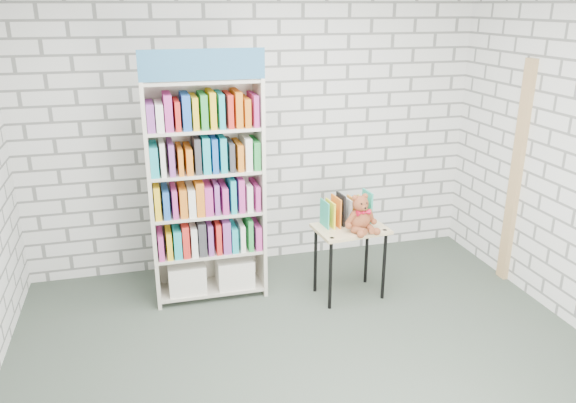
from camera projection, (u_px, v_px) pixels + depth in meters
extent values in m
plane|color=#3C473C|center=(316.00, 369.00, 4.13)|extent=(4.50, 4.50, 0.00)
cube|color=silver|center=(256.00, 127.00, 5.49)|extent=(4.50, 0.02, 2.80)
cube|color=silver|center=(506.00, 372.00, 1.84)|extent=(4.50, 0.02, 2.80)
cube|color=beige|center=(150.00, 197.00, 4.77)|extent=(0.03, 0.38, 1.98)
cube|color=beige|center=(260.00, 188.00, 5.01)|extent=(0.03, 0.38, 1.98)
cube|color=beige|center=(204.00, 186.00, 5.06)|extent=(0.99, 0.02, 1.98)
cube|color=teal|center=(203.00, 65.00, 4.35)|extent=(0.99, 0.02, 0.24)
cube|color=beige|center=(211.00, 287.00, 5.20)|extent=(0.92, 0.36, 0.03)
cube|color=beige|center=(209.00, 250.00, 5.07)|extent=(0.92, 0.36, 0.03)
cube|color=beige|center=(208.00, 211.00, 4.95)|extent=(0.92, 0.36, 0.03)
cube|color=beige|center=(205.00, 171.00, 4.82)|extent=(0.92, 0.36, 0.03)
cube|color=beige|center=(203.00, 128.00, 4.70)|extent=(0.92, 0.36, 0.03)
cube|color=beige|center=(201.00, 80.00, 4.57)|extent=(0.92, 0.36, 0.03)
cube|color=silver|center=(187.00, 276.00, 5.10)|extent=(0.33, 0.32, 0.26)
cube|color=silver|center=(234.00, 270.00, 5.20)|extent=(0.33, 0.32, 0.26)
cube|color=blue|center=(209.00, 236.00, 5.02)|extent=(0.92, 0.32, 0.26)
cube|color=green|center=(207.00, 196.00, 4.89)|extent=(0.92, 0.32, 0.26)
cube|color=orange|center=(205.00, 155.00, 4.77)|extent=(0.92, 0.32, 0.26)
cube|color=#BF338C|center=(203.00, 111.00, 4.64)|extent=(0.92, 0.32, 0.26)
cube|color=tan|center=(351.00, 229.00, 4.98)|extent=(0.66, 0.49, 0.03)
cylinder|color=black|center=(330.00, 275.00, 4.86)|extent=(0.03, 0.03, 0.64)
cylinder|color=black|center=(315.00, 260.00, 5.16)|extent=(0.03, 0.03, 0.64)
cylinder|color=black|center=(384.00, 266.00, 5.03)|extent=(0.03, 0.03, 0.64)
cylinder|color=black|center=(367.00, 252.00, 5.33)|extent=(0.03, 0.03, 0.64)
cylinder|color=black|center=(332.00, 238.00, 4.76)|extent=(0.04, 0.04, 0.01)
cylinder|color=black|center=(385.00, 230.00, 4.92)|extent=(0.04, 0.04, 0.01)
cube|color=teal|center=(325.00, 213.00, 4.95)|extent=(0.03, 0.19, 0.26)
cube|color=yellow|center=(330.00, 212.00, 4.97)|extent=(0.03, 0.19, 0.26)
cube|color=orange|center=(336.00, 211.00, 4.99)|extent=(0.03, 0.19, 0.26)
cube|color=black|center=(341.00, 211.00, 5.01)|extent=(0.03, 0.19, 0.26)
cube|color=silver|center=(346.00, 210.00, 5.02)|extent=(0.03, 0.19, 0.26)
cube|color=orange|center=(352.00, 209.00, 5.04)|extent=(0.03, 0.19, 0.26)
cube|color=#38BCD5|center=(357.00, 209.00, 5.06)|extent=(0.03, 0.19, 0.26)
cube|color=gold|center=(362.00, 208.00, 5.07)|extent=(0.03, 0.19, 0.26)
cube|color=teal|center=(367.00, 207.00, 5.09)|extent=(0.03, 0.19, 0.26)
ellipsoid|color=brown|center=(360.00, 219.00, 4.89)|extent=(0.20, 0.17, 0.20)
sphere|color=brown|center=(361.00, 204.00, 4.84)|extent=(0.14, 0.14, 0.14)
sphere|color=brown|center=(355.00, 198.00, 4.81)|extent=(0.05, 0.05, 0.05)
sphere|color=brown|center=(365.00, 196.00, 4.85)|extent=(0.05, 0.05, 0.05)
sphere|color=brown|center=(364.00, 208.00, 4.79)|extent=(0.06, 0.06, 0.06)
sphere|color=black|center=(361.00, 204.00, 4.77)|extent=(0.02, 0.02, 0.02)
sphere|color=black|center=(366.00, 203.00, 4.79)|extent=(0.02, 0.02, 0.02)
sphere|color=black|center=(365.00, 208.00, 4.77)|extent=(0.02, 0.02, 0.02)
cylinder|color=brown|center=(351.00, 219.00, 4.83)|extent=(0.10, 0.08, 0.14)
cylinder|color=brown|center=(370.00, 216.00, 4.90)|extent=(0.10, 0.09, 0.14)
sphere|color=brown|center=(349.00, 226.00, 4.82)|extent=(0.06, 0.06, 0.06)
sphere|color=brown|center=(374.00, 222.00, 4.92)|extent=(0.06, 0.06, 0.06)
cylinder|color=brown|center=(359.00, 231.00, 4.80)|extent=(0.12, 0.16, 0.08)
cylinder|color=brown|center=(371.00, 229.00, 4.85)|extent=(0.08, 0.15, 0.08)
sphere|color=brown|center=(361.00, 234.00, 4.74)|extent=(0.07, 0.07, 0.07)
sphere|color=brown|center=(377.00, 232.00, 4.80)|extent=(0.07, 0.07, 0.07)
cone|color=#B10B27|center=(360.00, 213.00, 4.80)|extent=(0.06, 0.06, 0.05)
cone|color=#B10B27|center=(367.00, 212.00, 4.82)|extent=(0.06, 0.06, 0.05)
sphere|color=#B10B27|center=(363.00, 213.00, 4.81)|extent=(0.03, 0.03, 0.03)
cube|color=tan|center=(516.00, 175.00, 5.19)|extent=(0.05, 0.12, 2.10)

